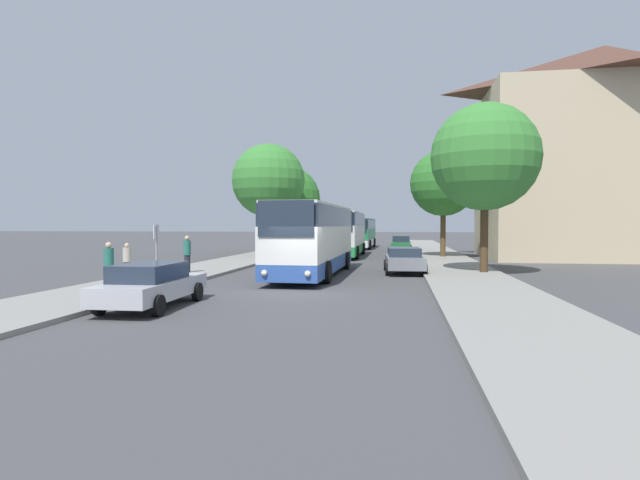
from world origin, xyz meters
TOP-DOWN VIEW (x-y plane):
  - ground_plane at (0.00, 0.00)m, footprint 300.00×300.00m
  - sidewalk_left at (-7.00, 0.00)m, footprint 4.00×120.00m
  - sidewalk_right at (7.00, 0.00)m, footprint 4.00×120.00m
  - building_right_background at (18.85, 21.37)m, footprint 16.89×10.63m
  - bus_front at (-0.49, 6.17)m, footprint 2.96×11.90m
  - bus_middle at (-0.50, 21.01)m, footprint 2.88×10.72m
  - bus_rear at (-0.29, 35.28)m, footprint 3.01×10.54m
  - parked_car_left_curb at (-3.79, -4.39)m, footprint 2.05×4.74m
  - parked_car_right_near at (4.09, 7.96)m, footprint 2.25×4.61m
  - parked_car_right_far at (4.05, 28.27)m, footprint 2.03×4.64m
  - bus_stop_sign at (-6.31, 0.88)m, footprint 0.08×0.45m
  - pedestrian_waiting_near at (-6.79, 5.05)m, footprint 0.36×0.36m
  - pedestrian_waiting_far at (-8.15, 1.73)m, footprint 0.36×0.36m
  - pedestrian_walking_back at (-7.04, -1.46)m, footprint 0.36×0.36m
  - tree_left_near at (-6.01, 24.89)m, footprint 5.83×5.83m
  - tree_left_far at (-6.37, 19.57)m, footprint 5.76×5.76m
  - tree_right_near at (7.14, 20.11)m, footprint 4.99×4.99m
  - tree_right_mid at (8.10, 7.62)m, footprint 5.44×5.44m

SIDE VIEW (x-z plane):
  - ground_plane at x=0.00m, z-range 0.00..0.00m
  - sidewalk_left at x=-7.00m, z-range 0.00..0.15m
  - sidewalk_right at x=7.00m, z-range 0.00..0.15m
  - parked_car_right_near at x=4.09m, z-range 0.04..1.39m
  - parked_car_left_curb at x=-3.79m, z-range 0.04..1.42m
  - parked_car_right_far at x=4.05m, z-range 0.03..1.54m
  - pedestrian_waiting_far at x=-8.15m, z-range 0.15..1.76m
  - pedestrian_walking_back at x=-7.04m, z-range 0.16..1.92m
  - pedestrian_waiting_near at x=-6.79m, z-range 0.17..2.03m
  - bus_stop_sign at x=-6.31m, z-range 0.45..2.91m
  - bus_rear at x=-0.29m, z-range 0.11..3.31m
  - bus_middle at x=-0.50m, z-range 0.11..3.67m
  - bus_front at x=-0.49m, z-range 0.12..3.67m
  - tree_left_near at x=-6.01m, z-range 1.03..8.63m
  - tree_right_near at x=7.14m, z-range 1.66..9.72m
  - tree_right_mid at x=8.10m, z-range 1.70..10.28m
  - tree_left_far at x=-6.37m, z-range 1.65..10.43m
  - building_right_background at x=18.85m, z-range 0.00..15.85m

